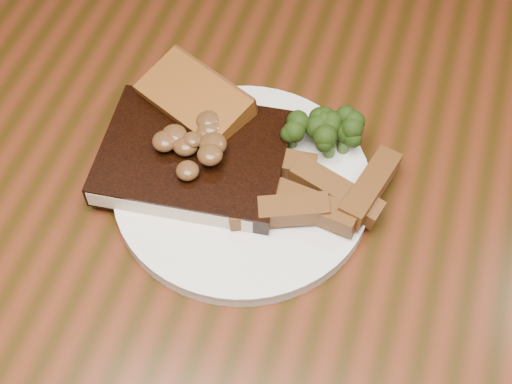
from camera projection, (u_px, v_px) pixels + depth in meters
The scene contains 9 objects.
dining_table at pixel (263, 265), 0.78m from camera, with size 1.60×0.90×0.75m.
chair_far at pixel (465, 34), 1.18m from camera, with size 0.58×0.58×0.94m.
plate at pixel (243, 187), 0.72m from camera, with size 0.26×0.26×0.01m, color white.
steak at pixel (193, 157), 0.72m from camera, with size 0.18×0.14×0.03m, color black.
steak_bone at pixel (171, 209), 0.69m from camera, with size 0.16×0.02×0.02m, color beige.
mushroom_pile at pixel (193, 140), 0.70m from camera, with size 0.07×0.07×0.03m, color brown, non-canonical shape.
garlic_bread at pixel (196, 113), 0.75m from camera, with size 0.11×0.06×0.03m, color brown.
potato_wedges at pixel (312, 186), 0.70m from camera, with size 0.12×0.12×0.02m, color brown, non-canonical shape.
broccoli_cluster at pixel (323, 130), 0.73m from camera, with size 0.07×0.07×0.04m, color #1C320B, non-canonical shape.
Camera 1 is at (0.10, -0.36, 1.35)m, focal length 50.00 mm.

